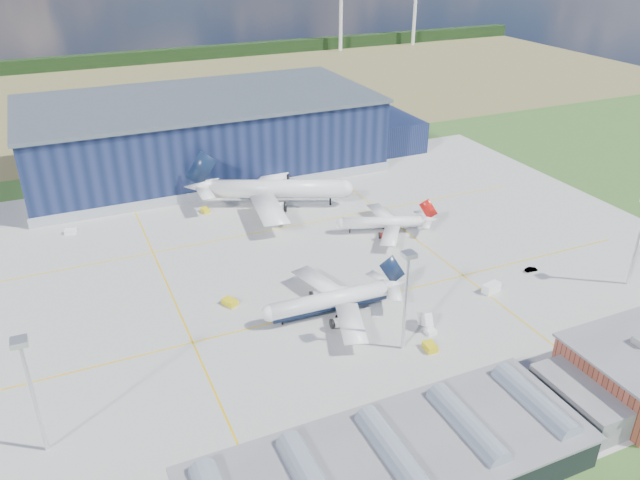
{
  "coord_description": "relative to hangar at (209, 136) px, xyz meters",
  "views": [
    {
      "loc": [
        -49.65,
        -120.8,
        80.05
      ],
      "look_at": [
        8.69,
        9.61,
        7.64
      ],
      "focal_mm": 35.0,
      "sensor_mm": 36.0,
      "label": 1
    }
  ],
  "objects": [
    {
      "name": "ground",
      "position": [
        -2.81,
        -94.8,
        -11.62
      ],
      "size": [
        600.0,
        600.0,
        0.0
      ],
      "primitive_type": "plane",
      "color": "#2E521E",
      "rests_on": "ground"
    },
    {
      "name": "apron",
      "position": [
        -2.81,
        -84.8,
        -11.59
      ],
      "size": [
        220.0,
        160.0,
        0.08
      ],
      "color": "#969691",
      "rests_on": "ground"
    },
    {
      "name": "farmland",
      "position": [
        -2.81,
        125.2,
        -11.62
      ],
      "size": [
        600.0,
        220.0,
        0.01
      ],
      "primitive_type": "cube",
      "color": "olive",
      "rests_on": "ground"
    },
    {
      "name": "treeline",
      "position": [
        -2.81,
        205.2,
        -7.62
      ],
      "size": [
        600.0,
        8.0,
        8.0
      ],
      "primitive_type": "cube",
      "color": "black",
      "rests_on": "ground"
    },
    {
      "name": "hangar",
      "position": [
        0.0,
        0.0,
        0.0
      ],
      "size": [
        145.0,
        62.0,
        26.1
      ],
      "color": "#111A38",
      "rests_on": "ground"
    },
    {
      "name": "glass_concourse",
      "position": [
        -9.26,
        -154.8,
        -7.93
      ],
      "size": [
        78.0,
        23.0,
        8.6
      ],
      "color": "black",
      "rests_on": "ground"
    },
    {
      "name": "light_mast_west",
      "position": [
        -62.81,
        -124.8,
        3.82
      ],
      "size": [
        2.6,
        2.6,
        23.0
      ],
      "color": "silver",
      "rests_on": "ground"
    },
    {
      "name": "light_mast_center",
      "position": [
        7.19,
        -124.8,
        3.82
      ],
      "size": [
        2.6,
        2.6,
        23.0
      ],
      "color": "silver",
      "rests_on": "ground"
    },
    {
      "name": "airliner_navy",
      "position": [
        -1.51,
        -106.8,
        -5.71
      ],
      "size": [
        37.55,
        36.79,
        11.81
      ],
      "primitive_type": null,
      "rotation": [
        0.0,
        0.0,
        3.1
      ],
      "color": "white",
      "rests_on": "ground"
    },
    {
      "name": "airliner_red",
      "position": [
        30.6,
        -74.16,
        -6.71
      ],
      "size": [
        38.36,
        37.97,
        9.81
      ],
      "primitive_type": null,
      "rotation": [
        0.0,
        0.0,
        2.79
      ],
      "color": "white",
      "rests_on": "ground"
    },
    {
      "name": "airliner_widebody",
      "position": [
        9.75,
        -43.55,
        -2.9
      ],
      "size": [
        70.08,
        69.48,
        17.44
      ],
      "primitive_type": null,
      "rotation": [
        0.0,
        0.0,
        -0.42
      ],
      "color": "white",
      "rests_on": "ground"
    },
    {
      "name": "gse_tug_a",
      "position": [
        -21.14,
        -93.69,
        -10.86
      ],
      "size": [
        3.6,
        4.22,
        1.5
      ],
      "primitive_type": "cube",
      "rotation": [
        0.0,
        0.0,
        0.47
      ],
      "color": "gold",
      "rests_on": "ground"
    },
    {
      "name": "gse_tug_b",
      "position": [
        12.25,
        -127.69,
        -10.89
      ],
      "size": [
        2.58,
        3.57,
        1.45
      ],
      "primitive_type": "cube",
      "rotation": [
        0.0,
        0.0,
        -0.11
      ],
      "color": "gold",
      "rests_on": "ground"
    },
    {
      "name": "gse_van_b",
      "position": [
        4.58,
        -100.75,
        -10.56
      ],
      "size": [
        4.94,
        4.51,
        2.12
      ],
      "primitive_type": "cube",
      "rotation": [
        0.0,
        0.0,
        0.91
      ],
      "color": "white",
      "rests_on": "ground"
    },
    {
      "name": "gse_tug_c",
      "position": [
        -12.82,
        -39.42,
        -10.93
      ],
      "size": [
        2.45,
        3.42,
        1.37
      ],
      "primitive_type": "cube",
      "rotation": [
        0.0,
        0.0,
        0.17
      ],
      "color": "gold",
      "rests_on": "ground"
    },
    {
      "name": "gse_cart_b",
      "position": [
        -52.29,
        -38.2,
        -10.92
      ],
      "size": [
        3.69,
        2.96,
        1.4
      ],
      "primitive_type": "cube",
      "rotation": [
        0.0,
        0.0,
        1.29
      ],
      "color": "white",
      "rests_on": "ground"
    },
    {
      "name": "gse_van_c",
      "position": [
        38.72,
        -114.05,
        -10.49
      ],
      "size": [
        5.08,
        3.22,
        2.26
      ],
      "primitive_type": "cube",
      "rotation": [
        0.0,
        0.0,
        1.79
      ],
      "color": "white",
      "rests_on": "ground"
    },
    {
      "name": "airstair",
      "position": [
        15.63,
        -120.23,
        -10.19
      ],
      "size": [
        2.37,
        4.65,
        2.84
      ],
      "primitive_type": "cube",
      "rotation": [
        0.0,
        0.0,
        -0.14
      ],
      "color": "white",
      "rests_on": "ground"
    },
    {
      "name": "car_a",
      "position": [
        14.56,
        -142.8,
        -10.96
      ],
      "size": [
        4.1,
        2.29,
        1.32
      ],
      "primitive_type": "imported",
      "rotation": [
        0.0,
        0.0,
        1.77
      ],
      "color": "#99999E",
      "rests_on": "ground"
    },
    {
      "name": "car_b",
      "position": [
        54.53,
        -110.08,
        -11.06
      ],
      "size": [
        3.47,
        1.45,
        1.11
      ],
      "primitive_type": "imported",
      "rotation": [
        0.0,
        0.0,
        1.49
      ],
      "color": "#99999E",
      "rests_on": "ground"
    }
  ]
}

